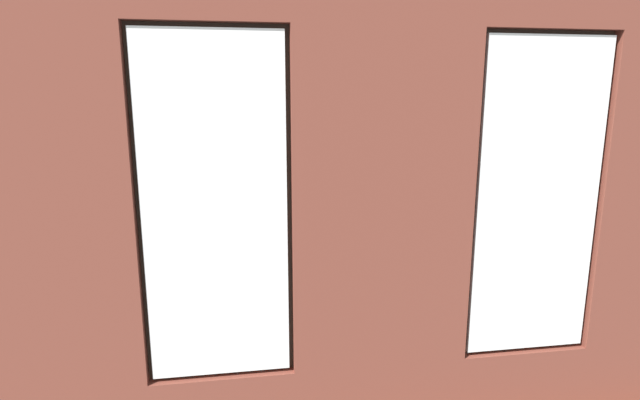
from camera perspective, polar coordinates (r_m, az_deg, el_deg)
ground_plane at (r=6.17m, az=-0.32°, el=-10.55°), size 6.29×6.20×0.10m
brick_wall_with_windows at (r=3.14m, az=7.14°, el=-2.28°), size 5.69×0.30×3.15m
white_wall_right at (r=5.82m, az=-28.40°, el=3.22°), size 0.10×5.20×3.15m
couch_by_window at (r=4.13m, az=0.84°, el=-16.74°), size 1.82×0.87×0.80m
couch_left at (r=6.25m, az=20.46°, el=-7.34°), size 0.90×2.03×0.80m
coffee_table at (r=6.41m, az=-1.75°, el=-5.50°), size 1.59×0.87×0.44m
cup_ceramic at (r=6.28m, az=-0.53°, el=-5.03°), size 0.07×0.07×0.08m
table_plant_small at (r=6.36m, az=-1.76°, el=-3.94°), size 0.15×0.15×0.25m
remote_black at (r=6.23m, az=-5.98°, el=-5.52°), size 0.09×0.18×0.02m
remote_gray at (r=6.60m, az=1.85°, el=-4.45°), size 0.13×0.17×0.02m
remote_silver at (r=6.48m, az=-3.63°, el=-4.80°), size 0.18×0.12×0.02m
media_console at (r=6.55m, az=-23.17°, el=-7.60°), size 0.96×0.42×0.46m
tv_flatscreen at (r=6.38m, az=-23.61°, el=-2.44°), size 1.13×0.20×0.75m
papasan_chair at (r=7.83m, az=-4.59°, el=-1.78°), size 1.19×1.19×0.73m
potted_plant_near_tv at (r=5.43m, az=-20.23°, el=-6.54°), size 0.69×0.69×0.99m
potted_plant_between_couches at (r=4.50m, az=18.49°, el=-12.17°), size 0.68×0.68×0.78m
potted_plant_beside_window_right at (r=3.99m, az=-23.92°, el=-13.82°), size 0.77×0.80×1.26m
potted_plant_mid_room_small at (r=6.77m, az=6.65°, el=-4.54°), size 0.37×0.37×0.57m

